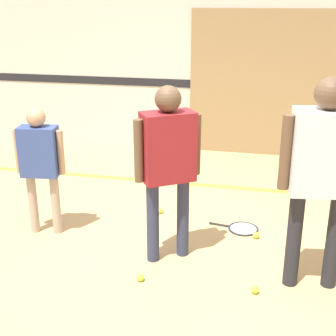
# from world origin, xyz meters

# --- Properties ---
(ground_plane) EXTENTS (16.00, 16.00, 0.00)m
(ground_plane) POSITION_xyz_m (0.00, 0.00, 0.00)
(ground_plane) COLOR tan
(wall_back) EXTENTS (16.00, 0.07, 3.20)m
(wall_back) POSITION_xyz_m (0.00, 3.20, 1.60)
(wall_back) COLOR beige
(wall_back) RESTS_ON ground_plane
(wall_panel) EXTENTS (3.07, 0.05, 2.11)m
(wall_panel) POSITION_xyz_m (1.19, 3.14, 1.06)
(wall_panel) COLOR #93754C
(wall_panel) RESTS_ON ground_plane
(floor_stripe) EXTENTS (14.40, 0.10, 0.01)m
(floor_stripe) POSITION_xyz_m (0.00, 1.67, 0.00)
(floor_stripe) COLOR yellow
(floor_stripe) RESTS_ON ground_plane
(person_instructor) EXTENTS (0.51, 0.44, 1.57)m
(person_instructor) POSITION_xyz_m (0.04, -0.15, 0.97)
(person_instructor) COLOR #2D334C
(person_instructor) RESTS_ON ground_plane
(person_student_left) EXTENTS (0.48, 0.24, 1.28)m
(person_student_left) POSITION_xyz_m (-1.27, 0.07, 0.79)
(person_student_left) COLOR tan
(person_student_left) RESTS_ON ground_plane
(person_student_right) EXTENTS (0.65, 0.33, 1.71)m
(person_student_right) POSITION_xyz_m (1.27, -0.32, 1.06)
(person_student_right) COLOR #232328
(person_student_right) RESTS_ON ground_plane
(racket_spare_on_floor) EXTENTS (0.54, 0.35, 0.03)m
(racket_spare_on_floor) POSITION_xyz_m (0.66, 0.55, 0.01)
(racket_spare_on_floor) COLOR #28282D
(racket_spare_on_floor) RESTS_ON ground_plane
(tennis_ball_near_instructor) EXTENTS (0.07, 0.07, 0.07)m
(tennis_ball_near_instructor) POSITION_xyz_m (-0.10, -0.58, 0.03)
(tennis_ball_near_instructor) COLOR #CCE038
(tennis_ball_near_instructor) RESTS_ON ground_plane
(tennis_ball_by_spare_racket) EXTENTS (0.07, 0.07, 0.07)m
(tennis_ball_by_spare_racket) POSITION_xyz_m (0.81, 0.39, 0.03)
(tennis_ball_by_spare_racket) COLOR #CCE038
(tennis_ball_by_spare_racket) RESTS_ON ground_plane
(tennis_ball_stray_left) EXTENTS (0.07, 0.07, 0.07)m
(tennis_ball_stray_left) POSITION_xyz_m (-0.25, 0.74, 0.03)
(tennis_ball_stray_left) COLOR #CCE038
(tennis_ball_stray_left) RESTS_ON ground_plane
(tennis_ball_stray_right) EXTENTS (0.07, 0.07, 0.07)m
(tennis_ball_stray_right) POSITION_xyz_m (0.85, -0.55, 0.03)
(tennis_ball_stray_right) COLOR #CCE038
(tennis_ball_stray_right) RESTS_ON ground_plane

